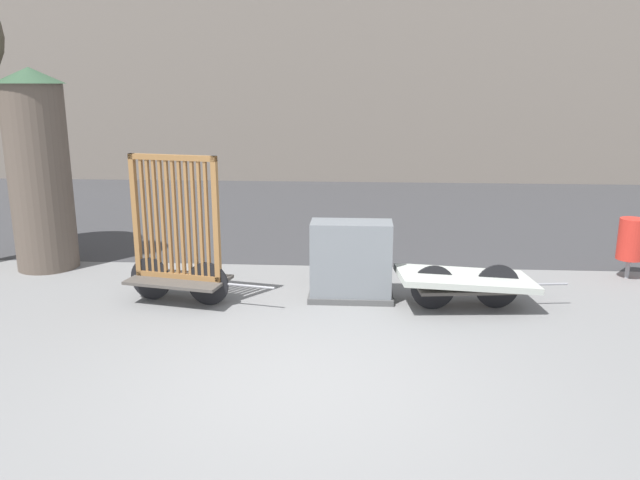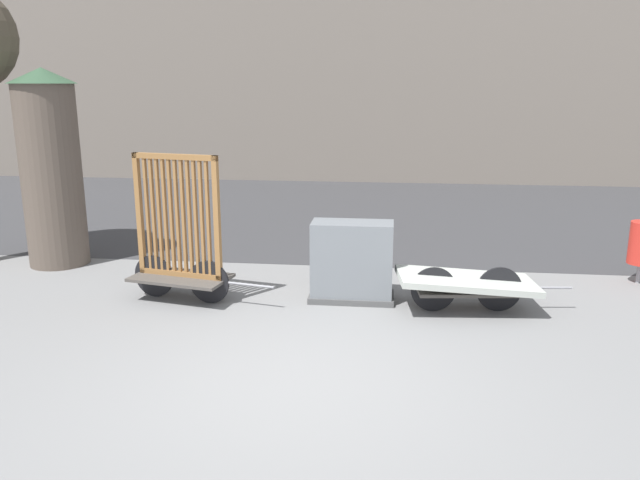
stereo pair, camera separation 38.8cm
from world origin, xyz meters
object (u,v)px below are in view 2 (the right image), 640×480
(bike_cart_with_mattress, at_px, (467,283))
(utility_cabinet, at_px, (352,264))
(advertising_column, at_px, (51,167))
(bike_cart_with_bedframe, at_px, (180,248))

(bike_cart_with_mattress, xyz_separation_m, utility_cabinet, (-1.48, 0.26, 0.13))
(bike_cart_with_mattress, distance_m, advertising_column, 6.57)
(bike_cart_with_mattress, xyz_separation_m, advertising_column, (-6.29, 1.47, 1.20))
(advertising_column, bearing_deg, bike_cart_with_bedframe, -30.11)
(bike_cart_with_mattress, relative_size, utility_cabinet, 1.98)
(bike_cart_with_mattress, height_order, utility_cabinet, utility_cabinet)
(bike_cart_with_mattress, relative_size, advertising_column, 0.73)
(bike_cart_with_bedframe, xyz_separation_m, utility_cabinet, (2.27, 0.26, -0.22))
(advertising_column, bearing_deg, bike_cart_with_mattress, -13.16)
(utility_cabinet, distance_m, advertising_column, 5.08)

